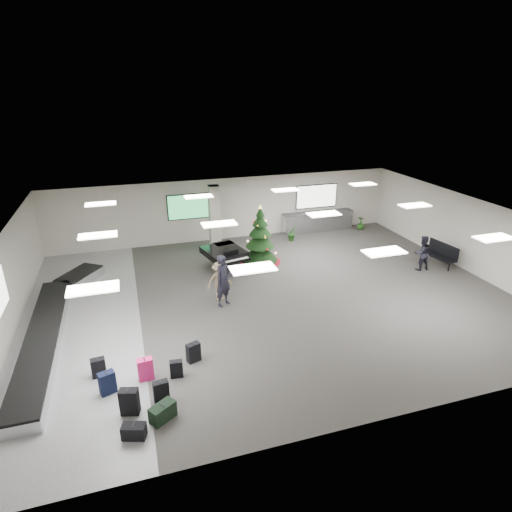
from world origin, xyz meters
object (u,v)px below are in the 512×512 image
object	(u,v)px
baggage_carousel	(52,324)
pink_suitcase	(145,369)
traveler_bench	(422,253)
potted_plant_left	(292,233)
service_counter	(318,221)
potted_plant_right	(361,223)
grand_piano	(224,253)
christmas_tree	(260,243)
traveler_b	(219,281)
bench	(441,253)
traveler_a	(223,281)

from	to	relation	value
baggage_carousel	pink_suitcase	xyz separation A→B (m)	(2.82, -3.57, 0.12)
baggage_carousel	traveler_bench	xyz separation A→B (m)	(14.93, 0.54, 0.57)
pink_suitcase	potted_plant_left	bearing A→B (deg)	43.39
potted_plant_left	service_counter	bearing A→B (deg)	28.37
service_counter	potted_plant_right	world-z (taller)	service_counter
pink_suitcase	grand_piano	xyz separation A→B (m)	(3.85, 6.63, 0.48)
christmas_tree	potted_plant_left	size ratio (longest dim) A/B	3.16
traveler_b	service_counter	bearing A→B (deg)	35.82
potted_plant_left	potted_plant_right	xyz separation A→B (m)	(4.37, 0.54, -0.06)
bench	potted_plant_right	bearing A→B (deg)	91.41
service_counter	traveler_b	distance (m)	9.36
bench	service_counter	bearing A→B (deg)	111.34
christmas_tree	grand_piano	xyz separation A→B (m)	(-1.78, -0.45, -0.13)
pink_suitcase	traveler_b	xyz separation A→B (m)	(3.04, 4.07, 0.43)
christmas_tree	potted_plant_right	bearing A→B (deg)	21.80
potted_plant_right	grand_piano	bearing A→B (deg)	-159.73
baggage_carousel	bench	distance (m)	16.07
baggage_carousel	bench	xyz separation A→B (m)	(16.05, 0.65, 0.38)
traveler_a	potted_plant_right	distance (m)	11.28
grand_piano	traveler_bench	xyz separation A→B (m)	(8.26, -2.51, -0.02)
grand_piano	service_counter	bearing A→B (deg)	17.54
traveler_bench	potted_plant_left	xyz separation A→B (m)	(-4.02, 5.15, -0.35)
baggage_carousel	traveler_b	size ratio (longest dim) A/B	6.40
baggage_carousel	pink_suitcase	size ratio (longest dim) A/B	14.32
baggage_carousel	bench	size ratio (longest dim) A/B	5.67
traveler_bench	potted_plant_right	world-z (taller)	traveler_bench
christmas_tree	traveler_b	size ratio (longest dim) A/B	1.80
service_counter	traveler_bench	world-z (taller)	traveler_bench
traveler_a	pink_suitcase	bearing A→B (deg)	-164.44
pink_suitcase	traveler_bench	distance (m)	12.80
christmas_tree	traveler_a	distance (m)	4.34
pink_suitcase	grand_piano	size ratio (longest dim) A/B	0.30
traveler_a	grand_piano	bearing A→B (deg)	42.46
grand_piano	traveler_b	bearing A→B (deg)	-120.91
baggage_carousel	traveler_b	bearing A→B (deg)	4.84
traveler_b	potted_plant_left	bearing A→B (deg)	39.86
traveler_bench	christmas_tree	bearing A→B (deg)	-21.23
potted_plant_left	potted_plant_right	bearing A→B (deg)	7.05
service_counter	potted_plant_right	distance (m)	2.49
service_counter	bench	bearing A→B (deg)	-62.13
traveler_bench	potted_plant_right	size ratio (longest dim) A/B	2.10
baggage_carousel	christmas_tree	size ratio (longest dim) A/B	3.56
service_counter	grand_piano	size ratio (longest dim) A/B	1.78
grand_piano	potted_plant_left	distance (m)	5.01
baggage_carousel	potted_plant_left	size ratio (longest dim) A/B	11.23
baggage_carousel	traveler_bench	bearing A→B (deg)	2.06
christmas_tree	potted_plant_right	world-z (taller)	christmas_tree
potted_plant_right	potted_plant_left	bearing A→B (deg)	-172.95
grand_piano	potted_plant_left	size ratio (longest dim) A/B	2.63
baggage_carousel	pink_suitcase	bearing A→B (deg)	-51.76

